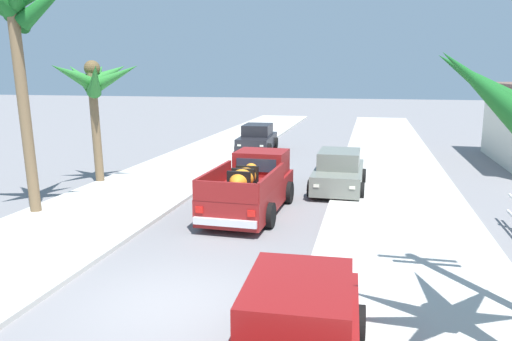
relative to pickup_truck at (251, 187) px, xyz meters
The scene contains 11 objects.
ground_plane 6.95m from the pickup_truck, 90.43° to the right, with size 160.00×160.00×0.00m, color slate.
sidewalk_left 7.07m from the pickup_truck, 133.57° to the left, with size 4.62×60.00×0.12m, color beige.
sidewalk_right 7.00m from the pickup_truck, 47.05° to the left, with size 4.62×60.00×0.12m, color beige.
curb_left 6.48m from the pickup_truck, 127.68° to the left, with size 0.16×60.00×0.10m, color silver.
curb_right 6.42m from the pickup_truck, 53.06° to the left, with size 0.16×60.00×0.10m, color silver.
pickup_truck is the anchor object (origin of this frame).
car_left_near 12.88m from the pickup_truck, 101.91° to the left, with size 2.17×4.32×1.54m.
car_right_near 9.17m from the pickup_truck, 72.28° to the right, with size 2.14×4.31×1.54m.
car_left_mid 4.51m from the pickup_truck, 54.89° to the left, with size 2.05×4.27×1.54m.
palm_tree_left_fore 8.14m from the pickup_truck, 160.25° to the left, with size 3.65×3.79×5.01m.
palm_tree_right_fore 8.76m from the pickup_truck, 163.18° to the right, with size 4.25×3.80×7.40m.
Camera 1 is at (3.74, -8.45, 4.48)m, focal length 34.94 mm.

